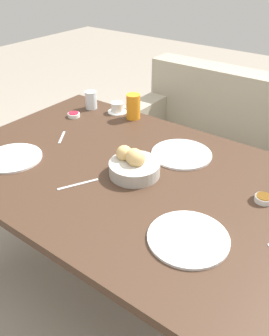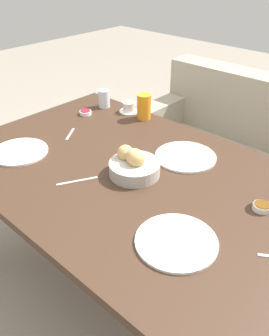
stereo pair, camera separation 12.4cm
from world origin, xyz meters
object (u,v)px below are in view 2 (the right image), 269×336
(plate_near_left, at_px, (20,152))
(water_tumbler, at_px, (104,99))
(plate_near_right, at_px, (176,242))
(spoon_coffee, at_px, (70,134))
(bread_basket, at_px, (134,165))
(juice_glass, at_px, (144,107))
(jam_bowl_berry, at_px, (85,112))
(jam_bowl_honey, at_px, (262,207))
(coffee_cup, at_px, (129,108))
(fork_silver, at_px, (77,181))
(couch, at_px, (242,166))
(plate_far_center, at_px, (185,156))

(plate_near_left, relative_size, water_tumbler, 2.54)
(plate_near_right, relative_size, spoon_coffee, 2.45)
(bread_basket, relative_size, juice_glass, 1.56)
(jam_bowl_berry, bearing_deg, jam_bowl_honey, -6.15)
(jam_bowl_berry, relative_size, spoon_coffee, 0.61)
(plate_near_right, distance_m, coffee_cup, 1.04)
(fork_silver, bearing_deg, jam_bowl_berry, 136.49)
(bread_basket, distance_m, juice_glass, 0.55)
(bread_basket, relative_size, plate_near_left, 0.83)
(couch, distance_m, plate_far_center, 0.92)
(bread_basket, distance_m, jam_bowl_berry, 0.65)
(spoon_coffee, bearing_deg, plate_far_center, 20.25)
(bread_basket, height_order, plate_far_center, bread_basket)
(bread_basket, distance_m, jam_bowl_honey, 0.51)
(juice_glass, distance_m, jam_bowl_berry, 0.33)
(bread_basket, height_order, jam_bowl_berry, bread_basket)
(couch, distance_m, water_tumbler, 1.02)
(plate_near_left, xyz_separation_m, fork_silver, (0.37, 0.03, -0.00))
(juice_glass, bearing_deg, plate_near_right, -42.28)
(couch, height_order, plate_near_left, couch)
(juice_glass, xyz_separation_m, fork_silver, (0.20, -0.63, -0.07))
(coffee_cup, bearing_deg, jam_bowl_honey, -18.02)
(water_tumbler, height_order, jam_bowl_honey, water_tumbler)
(plate_near_right, distance_m, juice_glass, 0.95)
(plate_near_right, xyz_separation_m, fork_silver, (-0.50, 0.01, -0.00))
(jam_bowl_berry, height_order, jam_bowl_honey, same)
(couch, height_order, water_tumbler, couch)
(plate_near_left, bearing_deg, spoon_coffee, 85.25)
(jam_bowl_berry, relative_size, fork_silver, 0.43)
(plate_near_left, height_order, spoon_coffee, plate_near_left)
(couch, distance_m, jam_bowl_honey, 1.13)
(bread_basket, height_order, spoon_coffee, bread_basket)
(jam_bowl_berry, xyz_separation_m, jam_bowl_honey, (1.09, -0.12, 0.00))
(plate_near_left, bearing_deg, plate_near_right, 1.49)
(juice_glass, xyz_separation_m, jam_bowl_honey, (0.82, -0.30, -0.05))
(coffee_cup, relative_size, spoon_coffee, 0.99)
(juice_glass, distance_m, fork_silver, 0.66)
(plate_near_right, xyz_separation_m, jam_bowl_honey, (0.12, 0.34, 0.01))
(jam_bowl_berry, bearing_deg, fork_silver, -43.51)
(jam_bowl_berry, bearing_deg, spoon_coffee, -58.64)
(fork_silver, bearing_deg, plate_near_right, -0.84)
(juice_glass, height_order, jam_bowl_honey, juice_glass)
(plate_near_left, relative_size, juice_glass, 1.89)
(couch, distance_m, bread_basket, 1.16)
(plate_near_left, xyz_separation_m, spoon_coffee, (0.02, 0.27, -0.00))
(plate_near_left, bearing_deg, water_tumbler, 99.90)
(jam_bowl_honey, bearing_deg, water_tumbler, 166.51)
(jam_bowl_honey, bearing_deg, jam_bowl_berry, 173.85)
(bread_basket, bearing_deg, spoon_coffee, 174.47)
(water_tumbler, bearing_deg, juice_glass, 7.43)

